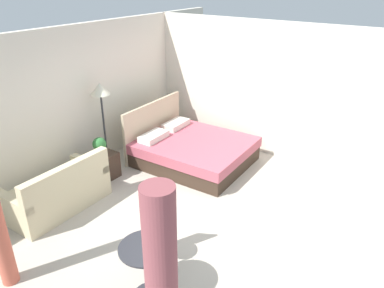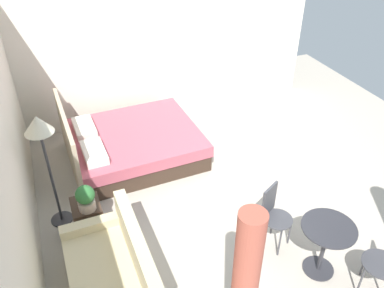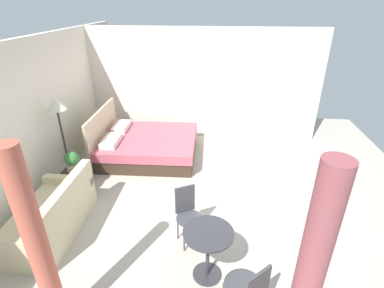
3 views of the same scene
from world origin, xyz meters
name	(u,v)px [view 1 (image 1 of 3)]	position (x,y,z in m)	size (l,w,h in m)	color
ground_plane	(201,216)	(0.00, 0.00, -0.01)	(8.47, 8.69, 0.02)	#B2A899
wall_back	(72,102)	(0.00, 2.85, 1.35)	(8.47, 0.12, 2.70)	silver
wall_right	(278,92)	(2.74, 0.00, 1.35)	(0.12, 5.69, 2.70)	silver
bed	(192,150)	(1.44, 1.19, 0.27)	(1.87, 2.17, 1.09)	#38281E
couch	(58,193)	(-1.12, 2.02, 0.29)	(1.59, 0.86, 0.87)	beige
nightstand	(106,166)	(0.00, 2.13, 0.24)	(0.43, 0.37, 0.49)	#38281E
potted_plant	(100,147)	(-0.10, 2.12, 0.68)	(0.25, 0.25, 0.36)	tan
floor_lamp	(101,96)	(0.36, 2.47, 1.44)	(0.36, 0.36, 1.69)	#2D2D33
balcony_table	(147,263)	(-1.67, -0.37, 0.51)	(0.63, 0.63, 0.73)	#2D2D33
cafe_chair_near_window	(159,223)	(-1.05, -0.04, 0.54)	(0.50, 0.50, 0.90)	#3F3F44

